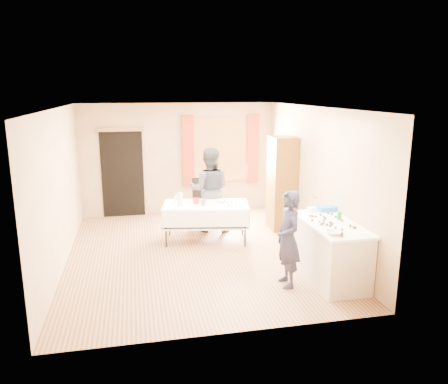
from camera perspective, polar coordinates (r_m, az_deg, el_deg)
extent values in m
cube|color=#9E7047|center=(8.03, -3.67, -8.00)|extent=(4.50, 5.50, 0.02)
cube|color=white|center=(7.50, -3.97, 11.02)|extent=(4.50, 5.50, 0.02)
cube|color=tan|center=(10.35, -5.97, 4.30)|extent=(4.50, 0.02, 2.60)
cube|color=tan|center=(5.03, 0.64, -5.24)|extent=(4.50, 0.02, 2.60)
cube|color=tan|center=(7.69, -20.73, 0.39)|extent=(0.02, 5.50, 2.60)
cube|color=tan|center=(8.27, 11.89, 1.83)|extent=(0.02, 5.50, 2.60)
cube|color=olive|center=(10.43, -0.48, 5.55)|extent=(1.32, 0.06, 1.52)
cube|color=white|center=(10.42, -0.46, 5.53)|extent=(1.20, 0.02, 1.40)
cube|color=maroon|center=(10.26, -4.71, 5.37)|extent=(0.28, 0.06, 1.65)
cube|color=maroon|center=(10.57, 3.75, 5.61)|extent=(0.28, 0.06, 1.65)
cube|color=black|center=(10.33, -13.11, 2.31)|extent=(0.95, 0.04, 2.00)
cube|color=olive|center=(10.16, -13.41, 7.93)|extent=(1.05, 0.06, 0.08)
cube|color=brown|center=(9.22, 7.59, 1.12)|extent=(0.50, 0.60, 1.96)
cube|color=beige|center=(7.04, 13.66, -7.64)|extent=(0.68, 1.50, 0.86)
cube|color=white|center=(6.90, 13.86, -4.06)|extent=(0.74, 1.56, 0.04)
cube|color=white|center=(8.43, -2.41, -1.67)|extent=(1.72, 1.07, 0.04)
cube|color=black|center=(9.46, -2.40, -1.66)|extent=(0.54, 0.54, 0.06)
cube|color=black|center=(9.57, -2.94, 0.21)|extent=(0.43, 0.17, 0.62)
imported|color=#1D1D39|center=(6.58, 8.39, -6.09)|extent=(0.55, 0.38, 1.47)
imported|color=black|center=(9.02, -1.91, 0.32)|extent=(1.16, 1.06, 1.76)
cylinder|color=#068525|center=(7.05, 14.82, -3.05)|extent=(0.09, 0.09, 0.12)
imported|color=white|center=(6.33, 14.08, -5.21)|extent=(0.26, 0.26, 0.05)
cube|color=white|center=(7.42, 11.41, -2.24)|extent=(0.18, 0.15, 0.08)
cube|color=blue|center=(7.51, 13.28, -2.13)|extent=(0.32, 0.23, 0.08)
cylinder|color=silver|center=(8.33, -5.74, -0.98)|extent=(0.14, 0.14, 0.22)
imported|color=red|center=(8.43, -3.68, -1.14)|extent=(0.17, 0.17, 0.11)
imported|color=red|center=(8.29, -2.73, -1.39)|extent=(0.19, 0.19, 0.11)
imported|color=white|center=(8.50, -0.22, -1.21)|extent=(0.30, 0.30, 0.05)
cube|color=white|center=(8.34, 1.06, -1.61)|extent=(0.34, 0.30, 0.02)
imported|color=white|center=(8.63, -6.27, -0.69)|extent=(0.10, 0.10, 0.16)
sphere|color=#3F2314|center=(6.53, 15.16, -4.74)|extent=(0.04, 0.04, 0.04)
sphere|color=#372512|center=(6.98, 15.17, -3.59)|extent=(0.04, 0.04, 0.04)
sphere|color=#372512|center=(6.82, 13.72, -3.88)|extent=(0.04, 0.04, 0.04)
sphere|color=#372512|center=(6.35, 15.15, -5.25)|extent=(0.04, 0.04, 0.04)
sphere|color=#372512|center=(6.73, 16.17, -4.26)|extent=(0.04, 0.04, 0.04)
sphere|color=#372512|center=(6.42, 13.56, -4.96)|extent=(0.04, 0.04, 0.04)
sphere|color=#3F2314|center=(6.59, 14.36, -4.52)|extent=(0.04, 0.04, 0.04)
sphere|color=#372512|center=(6.88, 11.45, -3.63)|extent=(0.04, 0.04, 0.04)
sphere|color=#372512|center=(7.32, 13.47, -2.71)|extent=(0.04, 0.04, 0.04)
sphere|color=#372512|center=(7.09, 11.89, -3.14)|extent=(0.04, 0.04, 0.04)
sphere|color=#372512|center=(7.02, 13.09, -3.36)|extent=(0.04, 0.04, 0.04)
sphere|color=#372512|center=(6.92, 12.89, -3.61)|extent=(0.04, 0.04, 0.04)
sphere|color=#3F2314|center=(6.44, 14.73, -4.97)|extent=(0.04, 0.04, 0.04)
sphere|color=#372512|center=(6.69, 16.60, -4.42)|extent=(0.04, 0.04, 0.04)
sphere|color=#372512|center=(7.09, 11.50, -3.11)|extent=(0.04, 0.04, 0.04)
sphere|color=#372512|center=(7.14, 14.40, -3.15)|extent=(0.04, 0.04, 0.04)
sphere|color=#372512|center=(7.08, 12.94, -3.20)|extent=(0.04, 0.04, 0.04)
sphere|color=#372512|center=(7.21, 12.50, -2.90)|extent=(0.04, 0.04, 0.04)
sphere|color=#3F2314|center=(6.78, 12.88, -3.96)|extent=(0.04, 0.04, 0.04)
sphere|color=#372512|center=(6.77, 13.94, -4.04)|extent=(0.04, 0.04, 0.04)
sphere|color=#372512|center=(6.26, 15.12, -5.52)|extent=(0.04, 0.04, 0.04)
sphere|color=#372512|center=(7.11, 11.21, -3.05)|extent=(0.04, 0.04, 0.04)
sphere|color=#372512|center=(6.71, 12.61, -4.12)|extent=(0.04, 0.04, 0.04)
sphere|color=#372512|center=(7.30, 13.91, -2.78)|extent=(0.04, 0.04, 0.04)
sphere|color=#3F2314|center=(6.82, 12.37, -3.83)|extent=(0.04, 0.04, 0.04)
sphere|color=#372512|center=(6.67, 16.82, -4.47)|extent=(0.04, 0.04, 0.04)
sphere|color=#372512|center=(6.67, 13.74, -4.27)|extent=(0.04, 0.04, 0.04)
sphere|color=#372512|center=(6.72, 13.34, -4.13)|extent=(0.04, 0.04, 0.04)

